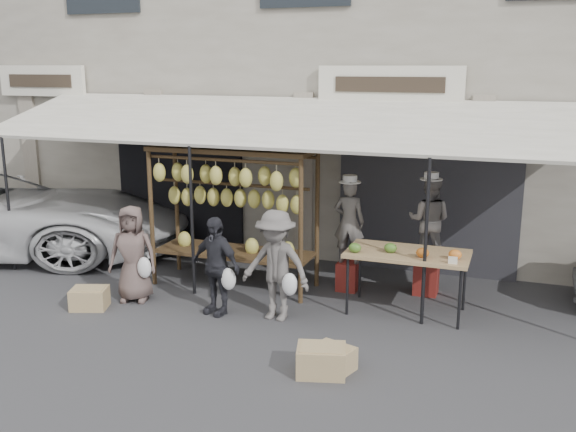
# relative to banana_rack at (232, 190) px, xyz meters

# --- Properties ---
(ground_plane) EXTENTS (90.00, 90.00, 0.00)m
(ground_plane) POSITION_rel_banana_rack_xyz_m (0.57, -1.68, -1.57)
(ground_plane) COLOR #2D2D30
(shophouse) EXTENTS (24.00, 6.15, 7.30)m
(shophouse) POSITION_rel_banana_rack_xyz_m (0.57, 4.82, 2.08)
(shophouse) COLOR #A69F90
(shophouse) RESTS_ON ground_plane
(awning) EXTENTS (10.00, 2.35, 2.92)m
(awning) POSITION_rel_banana_rack_xyz_m (0.58, 0.60, 1.00)
(awning) COLOR silver
(awning) RESTS_ON ground_plane
(banana_rack) EXTENTS (2.60, 0.90, 2.24)m
(banana_rack) POSITION_rel_banana_rack_xyz_m (0.00, 0.00, 0.00)
(banana_rack) COLOR black
(banana_rack) RESTS_ON ground_plane
(produce_table) EXTENTS (1.70, 0.90, 1.04)m
(produce_table) POSITION_rel_banana_rack_xyz_m (2.79, -0.21, -0.71)
(produce_table) COLOR tan
(produce_table) RESTS_ON ground_plane
(vendor_left) EXTENTS (0.49, 0.34, 1.31)m
(vendor_left) POSITION_rel_banana_rack_xyz_m (1.77, 0.44, -0.46)
(vendor_left) COLOR #5A5652
(vendor_left) RESTS_ON stool_left
(vendor_right) EXTENTS (0.67, 0.54, 1.33)m
(vendor_right) POSITION_rel_banana_rack_xyz_m (2.95, 0.70, -0.40)
(vendor_right) COLOR slate
(vendor_right) RESTS_ON stool_right
(customer_left) EXTENTS (0.81, 0.64, 1.46)m
(customer_left) POSITION_rel_banana_rack_xyz_m (-1.14, -1.08, -0.84)
(customer_left) COLOR brown
(customer_left) RESTS_ON ground_plane
(customer_mid) EXTENTS (0.89, 0.55, 1.41)m
(customer_mid) POSITION_rel_banana_rack_xyz_m (0.25, -1.13, -0.86)
(customer_mid) COLOR #26262C
(customer_mid) RESTS_ON ground_plane
(customer_right) EXTENTS (1.06, 0.67, 1.56)m
(customer_right) POSITION_rel_banana_rack_xyz_m (1.13, -1.04, -0.79)
(customer_right) COLOR #5D5855
(customer_right) RESTS_ON ground_plane
(stool_left) EXTENTS (0.35, 0.35, 0.45)m
(stool_left) POSITION_rel_banana_rack_xyz_m (1.77, 0.44, -1.34)
(stool_left) COLOR maroon
(stool_left) RESTS_ON ground_plane
(stool_right) EXTENTS (0.45, 0.45, 0.50)m
(stool_right) POSITION_rel_banana_rack_xyz_m (2.95, 0.70, -1.32)
(stool_right) COLOR maroon
(stool_right) RESTS_ON ground_plane
(crate_near_a) EXTENTS (0.64, 0.55, 0.33)m
(crate_near_a) POSITION_rel_banana_rack_xyz_m (2.20, -2.40, -1.40)
(crate_near_a) COLOR tan
(crate_near_a) RESTS_ON ground_plane
(crate_near_b) EXTENTS (0.55, 0.48, 0.28)m
(crate_near_b) POSITION_rel_banana_rack_xyz_m (2.31, -2.24, -1.43)
(crate_near_b) COLOR tan
(crate_near_b) RESTS_ON ground_plane
(crate_far) EXTENTS (0.60, 0.53, 0.30)m
(crate_far) POSITION_rel_banana_rack_xyz_m (-1.57, -1.60, -1.42)
(crate_far) COLOR tan
(crate_far) RESTS_ON ground_plane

